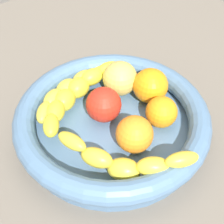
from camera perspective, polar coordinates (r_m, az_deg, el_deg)
The scene contains 10 objects.
kitchen_counter at distance 60.07cm, azimuth -0.00°, elevation -4.58°, with size 120.00×120.00×3.00cm, color #6B6358.
fruit_bowl at distance 56.50cm, azimuth -0.00°, elevation -1.49°, with size 34.77×34.77×6.27cm.
banana_draped_left at distance 58.83cm, azimuth -6.76°, elevation 3.29°, with size 22.56×10.75×4.70cm.
banana_draped_right at distance 48.14cm, azimuth 2.35°, elevation -8.89°, with size 14.80×18.68×5.73cm.
banana_arching_top at distance 60.71cm, azimuth -7.49°, elevation 4.17°, with size 20.85×8.11×4.34cm.
orange_front at distance 59.93cm, azimuth 7.09°, elevation 4.68°, with size 6.72×6.72×6.72cm, color orange.
orange_mid_left at distance 51.50cm, azimuth 4.08°, elevation -4.04°, with size 6.26×6.26×6.26cm, color orange.
orange_mid_right at distance 55.90cm, azimuth 8.95°, elevation 0.01°, with size 5.66×5.66×5.66cm, color orange.
tomato_red at distance 56.19cm, azimuth -1.23°, elevation 1.54°, with size 6.43×6.43×6.43cm, color red.
apple_yellow at distance 61.19cm, azimuth 1.45°, elevation 6.12°, with size 6.79×6.79×6.79cm, color #D6BA54.
Camera 1 is at (25.92, 28.45, 47.61)cm, focal length 50.45 mm.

